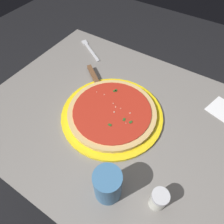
{
  "coord_description": "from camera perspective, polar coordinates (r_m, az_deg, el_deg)",
  "views": [
    {
      "loc": [
        0.23,
        -0.39,
        1.38
      ],
      "look_at": [
        -0.01,
        -0.01,
        0.8
      ],
      "focal_mm": 32.47,
      "sensor_mm": 36.0,
      "label": 1
    }
  ],
  "objects": [
    {
      "name": "parmesan_shaker",
      "position": [
        0.59,
        12.95,
        -22.85
      ],
      "size": [
        0.05,
        0.05,
        0.07
      ],
      "color": "silver",
      "rests_on": "restaurant_table"
    },
    {
      "name": "fork",
      "position": [
        1.05,
        -6.3,
        17.21
      ],
      "size": [
        0.17,
        0.11,
        0.0
      ],
      "color": "silver",
      "rests_on": "restaurant_table"
    },
    {
      "name": "restaurant_table",
      "position": [
        0.88,
        0.97,
        -7.01
      ],
      "size": [
        0.99,
        0.77,
        0.78
      ],
      "color": "black",
      "rests_on": "ground_plane"
    },
    {
      "name": "pizza_server",
      "position": [
        0.85,
        -4.31,
        8.44
      ],
      "size": [
        0.2,
        0.16,
        0.01
      ],
      "color": "silver",
      "rests_on": "serving_plate"
    },
    {
      "name": "pizza",
      "position": [
        0.73,
        0.0,
        0.05
      ],
      "size": [
        0.32,
        0.32,
        0.02
      ],
      "color": "#DBB26B",
      "rests_on": "serving_plate"
    },
    {
      "name": "serving_plate",
      "position": [
        0.75,
        0.0,
        -0.68
      ],
      "size": [
        0.37,
        0.37,
        0.01
      ],
      "primitive_type": "cylinder",
      "color": "yellow",
      "rests_on": "restaurant_table"
    },
    {
      "name": "cup_tall_drink",
      "position": [
        0.57,
        -1.23,
        -19.84
      ],
      "size": [
        0.08,
        0.08,
        0.12
      ],
      "primitive_type": "cylinder",
      "color": "teal",
      "rests_on": "restaurant_table"
    },
    {
      "name": "ground_plane",
      "position": [
        1.45,
        0.62,
        -19.69
      ],
      "size": [
        5.0,
        5.0,
        0.0
      ],
      "primitive_type": "plane",
      "color": "black"
    }
  ]
}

